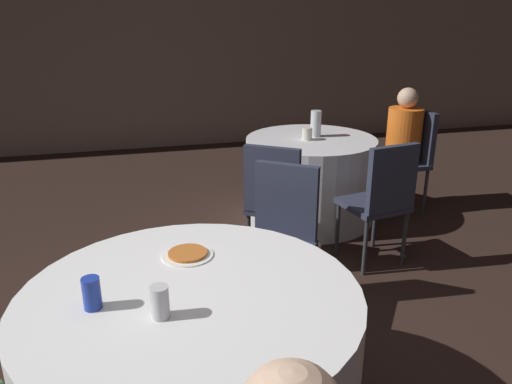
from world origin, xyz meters
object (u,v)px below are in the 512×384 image
object	(u,v)px
table_far	(310,179)
chair_far_southwest	(276,196)
chair_near_northeast	(281,228)
soda_can_blue	(92,293)
chair_far_east	(412,151)
person_orange_shirt	(394,152)
bottle_far	(316,124)
soda_can_silver	(160,302)
table_near	(194,371)
chair_far_south	(382,194)
pizza_plate_near	(188,254)

from	to	relation	value
table_far	chair_far_southwest	size ratio (longest dim) A/B	1.21
chair_near_northeast	soda_can_blue	bearing A→B (deg)	77.84
soda_can_blue	chair_far_east	bearing A→B (deg)	39.93
chair_far_east	person_orange_shirt	world-z (taller)	person_orange_shirt
chair_far_east	soda_can_blue	size ratio (longest dim) A/B	7.50
chair_near_northeast	bottle_far	xyz separation A→B (m)	(0.73, 1.37, 0.29)
soda_can_silver	soda_can_blue	world-z (taller)	same
soda_can_blue	table_near	bearing A→B (deg)	1.51
soda_can_blue	bottle_far	distance (m)	2.83
chair_near_northeast	soda_can_silver	xyz separation A→B (m)	(-0.76, -1.00, 0.24)
chair_far_southwest	person_orange_shirt	xyz separation A→B (m)	(1.34, 0.80, 0.01)
table_far	chair_far_southwest	xyz separation A→B (m)	(-0.55, -0.79, 0.18)
chair_far_south	chair_far_east	size ratio (longest dim) A/B	1.00
chair_far_south	pizza_plate_near	world-z (taller)	chair_far_south
chair_near_northeast	pizza_plate_near	distance (m)	0.84
table_near	chair_far_southwest	xyz separation A→B (m)	(0.76, 1.39, 0.18)
chair_far_southwest	table_far	bearing A→B (deg)	90.00
table_near	chair_far_southwest	distance (m)	1.60
chair_far_south	chair_far_east	xyz separation A→B (m)	(0.79, 0.95, 0.00)
person_orange_shirt	soda_can_blue	xyz separation A→B (m)	(-2.45, -2.20, 0.23)
table_far	bottle_far	xyz separation A→B (m)	(0.06, 0.05, 0.47)
chair_near_northeast	soda_can_silver	distance (m)	1.28
chair_far_southwest	soda_can_blue	size ratio (longest dim) A/B	7.50
chair_near_northeast	person_orange_shirt	xyz separation A→B (m)	(1.46, 1.32, 0.01)
soda_can_silver	soda_can_blue	bearing A→B (deg)	152.95
table_near	chair_near_northeast	size ratio (longest dim) A/B	1.45
chair_far_east	person_orange_shirt	xyz separation A→B (m)	(-0.17, -0.00, 0.01)
person_orange_shirt	bottle_far	size ratio (longest dim) A/B	5.04
chair_far_southwest	bottle_far	distance (m)	1.08
chair_near_northeast	chair_far_south	bearing A→B (deg)	-120.32
table_near	soda_can_silver	bearing A→B (deg)	-132.89
table_far	chair_near_northeast	size ratio (longest dim) A/B	1.21
chair_far_south	chair_far_southwest	distance (m)	0.74
table_near	soda_can_silver	world-z (taller)	soda_can_silver
table_near	pizza_plate_near	size ratio (longest dim) A/B	5.89
table_far	chair_far_south	bearing A→B (deg)	-79.74
chair_far_east	chair_far_southwest	bearing A→B (deg)	117.59
chair_far_southwest	person_orange_shirt	world-z (taller)	person_orange_shirt
chair_near_northeast	chair_far_south	distance (m)	0.92
chair_near_northeast	chair_far_southwest	bearing A→B (deg)	-66.88
chair_far_east	soda_can_blue	bearing A→B (deg)	129.80
pizza_plate_near	bottle_far	size ratio (longest dim) A/B	1.02
chair_far_southwest	bottle_far	size ratio (longest dim) A/B	4.12
soda_can_blue	soda_can_silver	bearing A→B (deg)	-27.05
table_far	chair_far_south	distance (m)	0.98
chair_far_east	person_orange_shirt	bearing A→B (deg)	90.00
chair_far_east	soda_can_silver	size ratio (longest dim) A/B	7.50
chair_far_southwest	soda_can_blue	distance (m)	1.81
person_orange_shirt	pizza_plate_near	distance (m)	2.80
chair_far_south	soda_can_silver	distance (m)	2.12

